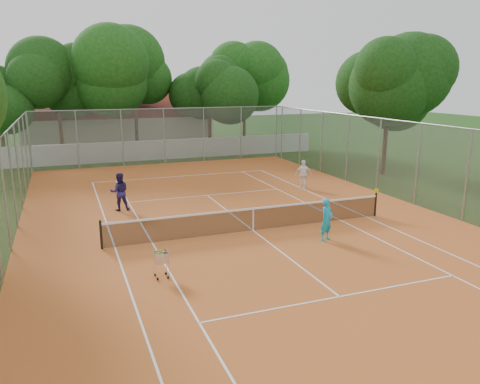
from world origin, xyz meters
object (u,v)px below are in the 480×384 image
object	(u,v)px
clubhouse	(117,121)
player_near	(327,220)
tennis_net	(253,219)
player_far_left	(120,192)
player_far_right	(304,174)
ball_hopper	(161,264)

from	to	relation	value
clubhouse	player_near	xyz separation A→B (m)	(4.16, -31.07, -1.36)
tennis_net	clubhouse	xyz separation A→B (m)	(-2.00, 29.00, 1.69)
tennis_net	player_far_left	distance (m)	6.89
clubhouse	player_far_right	size ratio (longest dim) A/B	10.25
player_near	tennis_net	bearing A→B (deg)	111.40
tennis_net	clubhouse	world-z (taller)	clubhouse
player_near	player_far_left	size ratio (longest dim) A/B	0.91
ball_hopper	clubhouse	bearing A→B (deg)	109.66
tennis_net	player_far_left	bearing A→B (deg)	132.65
player_far_right	player_near	bearing A→B (deg)	86.39
clubhouse	player_far_right	bearing A→B (deg)	-71.61
tennis_net	ball_hopper	size ratio (longest dim) A/B	12.85
ball_hopper	tennis_net	bearing A→B (deg)	60.71
tennis_net	ball_hopper	xyz separation A→B (m)	(-4.43, -3.31, -0.03)
tennis_net	clubhouse	size ratio (longest dim) A/B	0.72
player_near	ball_hopper	bearing A→B (deg)	165.83
clubhouse	player_near	distance (m)	31.37
player_far_left	ball_hopper	xyz separation A→B (m)	(0.23, -8.36, -0.43)
player_far_left	ball_hopper	world-z (taller)	player_far_left
tennis_net	player_far_right	distance (m)	8.31
player_far_left	player_far_right	bearing A→B (deg)	-171.77
player_far_right	ball_hopper	bearing A→B (deg)	62.44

